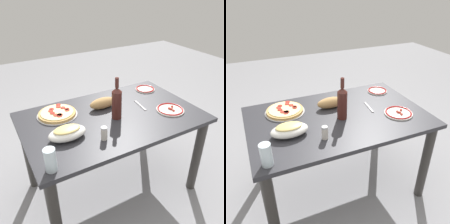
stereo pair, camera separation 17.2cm
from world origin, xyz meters
TOP-DOWN VIEW (x-y plane):
  - ground_plane at (0.00, 0.00)m, footprint 8.00×8.00m
  - dining_table at (0.00, 0.00)m, footprint 1.28×0.81m
  - pepperoni_pizza at (0.34, -0.20)m, footprint 0.29×0.29m
  - baked_pasta_dish at (0.38, 0.10)m, footprint 0.24×0.15m
  - wine_bottle at (-0.01, 0.04)m, footprint 0.07×0.07m
  - water_glass at (0.55, 0.33)m, footprint 0.06×0.06m
  - side_plate_near at (-0.48, -0.25)m, footprint 0.17×0.17m
  - side_plate_far at (-0.42, 0.15)m, footprint 0.21×0.21m
  - bread_loaf at (0.00, -0.14)m, footprint 0.22×0.09m
  - spice_shaker at (0.19, 0.23)m, footprint 0.04×0.04m
  - fork_right at (-0.27, -0.02)m, footprint 0.04×0.17m

SIDE VIEW (x-z plane):
  - ground_plane at x=0.00m, z-range 0.00..0.00m
  - dining_table at x=0.00m, z-range 0.23..0.94m
  - fork_right at x=-0.27m, z-range 0.70..0.71m
  - side_plate_near at x=-0.48m, z-range 0.70..0.72m
  - side_plate_far at x=-0.42m, z-range 0.70..0.72m
  - pepperoni_pizza at x=0.34m, z-range 0.70..0.74m
  - baked_pasta_dish at x=0.38m, z-range 0.71..0.78m
  - bread_loaf at x=0.00m, z-range 0.70..0.79m
  - spice_shaker at x=0.19m, z-range 0.70..0.79m
  - water_glass at x=0.55m, z-range 0.70..0.84m
  - wine_bottle at x=-0.01m, z-range 0.67..0.98m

